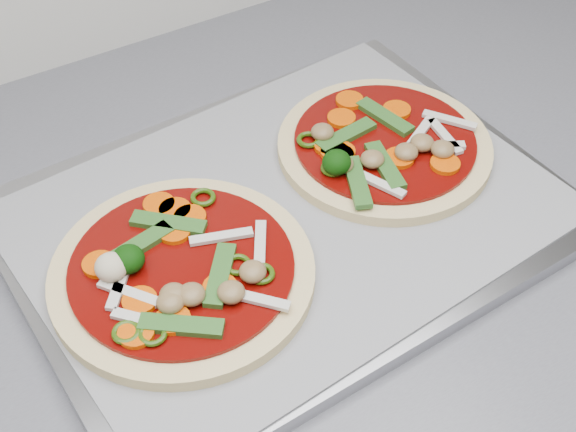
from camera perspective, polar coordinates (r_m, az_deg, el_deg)
baking_tray at (r=0.65m, az=-0.03°, el=-0.13°), size 0.44×0.33×0.01m
parchment at (r=0.64m, az=-0.03°, el=0.37°), size 0.43×0.33×0.00m
pizza_left at (r=0.59m, az=-7.67°, el=-3.99°), size 0.25×0.25×0.03m
pizza_right at (r=0.69m, az=6.71°, el=4.97°), size 0.22×0.22×0.03m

